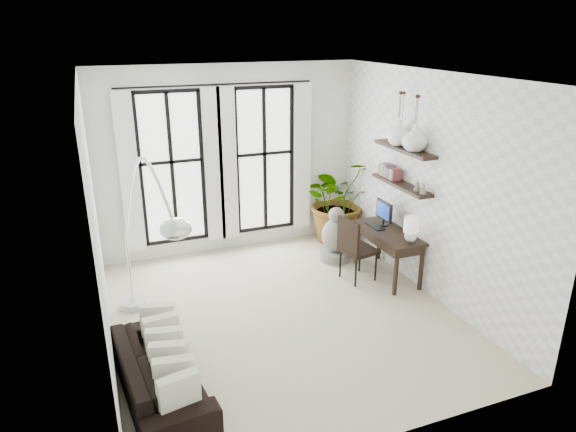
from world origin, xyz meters
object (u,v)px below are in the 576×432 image
desk (390,235)px  buddha (336,238)px  desk_chair (354,246)px  arc_lamp (144,200)px  sofa (160,372)px  plant (338,199)px

desk → buddha: size_ratio=1.38×
desk_chair → arc_lamp: arc_lamp is taller
buddha → sofa: bearing=-143.6°
desk_chair → plant: bearing=62.1°
desk_chair → buddha: desk_chair is taller
arc_lamp → buddha: 3.76m
desk_chair → desk: bearing=-21.3°
plant → buddha: size_ratio=1.67×
sofa → desk: 4.06m
desk → buddha: 1.07m
desk → plant: bearing=91.5°
arc_lamp → desk: bearing=7.6°
plant → arc_lamp: arc_lamp is taller
arc_lamp → buddha: arc_lamp is taller
sofa → arc_lamp: size_ratio=0.79×
sofa → arc_lamp: (0.10, 1.03, 1.61)m
plant → buddha: 1.00m
plant → desk_chair: 1.69m
arc_lamp → plant: bearing=31.4°
desk → desk_chair: 0.59m
desk_chair → sofa: bearing=-163.1°
sofa → plant: size_ratio=1.21×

